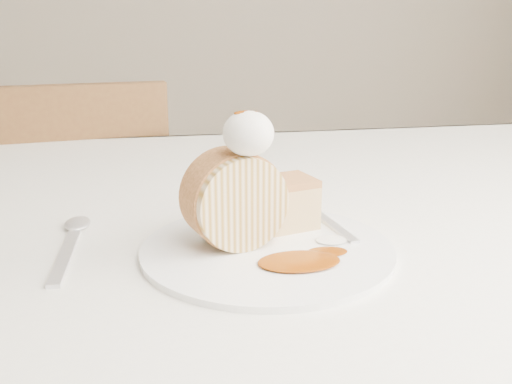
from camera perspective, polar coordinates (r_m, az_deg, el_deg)
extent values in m
cube|color=silver|center=(0.78, 0.92, -1.90)|extent=(1.40, 0.90, 0.04)
cube|color=silver|center=(1.23, -3.22, -0.59)|extent=(1.40, 0.01, 0.28)
cylinder|color=brown|center=(1.48, 22.39, -9.56)|extent=(0.06, 0.06, 0.71)
cube|color=brown|center=(1.48, -17.21, -6.33)|extent=(0.45, 0.45, 0.04)
cube|color=brown|center=(1.23, -17.92, 0.32)|extent=(0.41, 0.09, 0.42)
cylinder|color=brown|center=(1.74, -10.94, -10.17)|extent=(0.03, 0.03, 0.40)
cylinder|color=brown|center=(1.74, -22.53, -11.20)|extent=(0.03, 0.03, 0.40)
cylinder|color=brown|center=(1.44, -9.06, -16.27)|extent=(0.03, 0.03, 0.40)
cylinder|color=white|center=(0.59, 1.13, -5.73)|extent=(0.32, 0.32, 0.01)
cylinder|color=beige|center=(0.58, -2.13, -0.76)|extent=(0.11, 0.08, 0.10)
cube|color=#CA854C|center=(0.64, 3.09, -1.36)|extent=(0.07, 0.07, 0.05)
ellipsoid|color=white|center=(0.55, -0.77, 5.87)|extent=(0.05, 0.05, 0.04)
ellipsoid|color=#7C3305|center=(0.55, -0.96, 8.46)|extent=(0.03, 0.02, 0.01)
cube|color=silver|center=(0.65, 7.67, -3.28)|extent=(0.04, 0.16, 0.00)
cube|color=silver|center=(0.61, -18.54, -6.10)|extent=(0.03, 0.17, 0.00)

